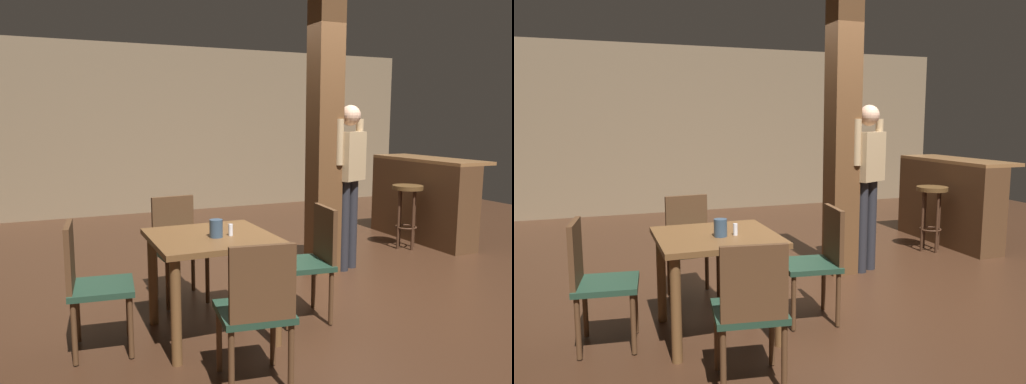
# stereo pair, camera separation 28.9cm
# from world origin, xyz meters

# --- Properties ---
(ground_plane) EXTENTS (10.80, 10.80, 0.00)m
(ground_plane) POSITION_xyz_m (0.00, 0.00, 0.00)
(ground_plane) COLOR #382114
(wall_back) EXTENTS (8.00, 0.10, 2.80)m
(wall_back) POSITION_xyz_m (0.00, 4.50, 1.40)
(wall_back) COLOR #756047
(wall_back) RESTS_ON ground_plane
(pillar) EXTENTS (0.28, 0.28, 2.80)m
(pillar) POSITION_xyz_m (0.02, 0.42, 1.40)
(pillar) COLOR brown
(pillar) RESTS_ON ground_plane
(dining_table) EXTENTS (0.86, 0.86, 0.75)m
(dining_table) POSITION_xyz_m (-1.53, -0.62, 0.61)
(dining_table) COLOR brown
(dining_table) RESTS_ON ground_plane
(chair_south) EXTENTS (0.47, 0.47, 0.89)m
(chair_south) POSITION_xyz_m (-1.53, -1.46, 0.51)
(chair_south) COLOR #1E3828
(chair_south) RESTS_ON ground_plane
(chair_east) EXTENTS (0.47, 0.47, 0.89)m
(chair_east) POSITION_xyz_m (-0.72, -0.64, 0.51)
(chair_east) COLOR #1E3828
(chair_east) RESTS_ON ground_plane
(chair_west) EXTENTS (0.47, 0.47, 0.89)m
(chair_west) POSITION_xyz_m (-2.38, -0.58, 0.51)
(chair_west) COLOR #1E3828
(chair_west) RESTS_ON ground_plane
(chair_north) EXTENTS (0.45, 0.45, 0.89)m
(chair_north) POSITION_xyz_m (-1.57, 0.21, 0.51)
(chair_north) COLOR #1E3828
(chair_north) RESTS_ON ground_plane
(napkin_cup) EXTENTS (0.09, 0.09, 0.13)m
(napkin_cup) POSITION_xyz_m (-1.52, -0.69, 0.81)
(napkin_cup) COLOR #33475B
(napkin_cup) RESTS_ON dining_table
(salt_shaker) EXTENTS (0.03, 0.03, 0.08)m
(salt_shaker) POSITION_xyz_m (-1.41, -0.69, 0.79)
(salt_shaker) COLOR silver
(salt_shaker) RESTS_ON dining_table
(standing_person) EXTENTS (0.46, 0.32, 1.72)m
(standing_person) POSITION_xyz_m (0.30, 0.38, 1.00)
(standing_person) COLOR tan
(standing_person) RESTS_ON ground_plane
(bar_counter) EXTENTS (0.56, 1.62, 1.08)m
(bar_counter) POSITION_xyz_m (1.91, 1.09, 0.55)
(bar_counter) COLOR brown
(bar_counter) RESTS_ON ground_plane
(bar_stool_near) EXTENTS (0.37, 0.37, 0.78)m
(bar_stool_near) POSITION_xyz_m (1.45, 0.82, 0.59)
(bar_stool_near) COLOR #4C3319
(bar_stool_near) RESTS_ON ground_plane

